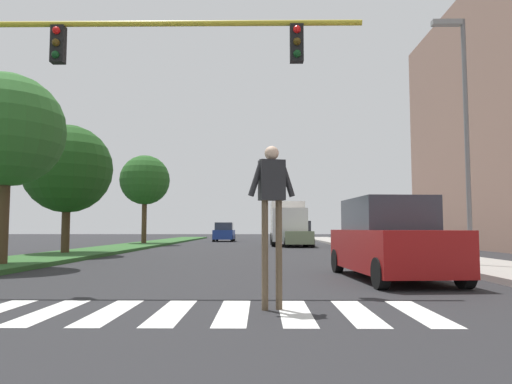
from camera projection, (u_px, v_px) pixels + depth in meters
ground_plane at (247, 248)px, 28.79m from camera, size 140.00×140.00×0.00m
crosswalk at (202, 312)px, 6.86m from camera, size 6.75×2.20×0.01m
median_strip at (116, 248)px, 26.88m from camera, size 3.12×64.00×0.15m
tree_mid at (6, 130)px, 14.65m from camera, size 3.53×3.53×5.90m
tree_far at (67, 169)px, 21.29m from camera, size 3.97×3.97×5.74m
tree_distant at (145, 180)px, 34.90m from camera, size 3.66×3.66×6.47m
sidewalk_right at (380, 249)px, 26.71m from camera, size 3.00×64.00×0.15m
traffic_light_gantry at (57, 78)px, 9.91m from camera, size 9.26×0.30×6.00m
street_lamp_right at (463, 117)px, 14.31m from camera, size 1.02×0.24×7.50m
pedestrian_performer at (272, 200)px, 7.21m from camera, size 0.74×0.33×2.49m
suv_crossing at (390, 240)px, 11.45m from camera, size 2.27×4.73×1.97m
sedan_midblock at (298, 235)px, 31.39m from camera, size 2.00×4.31×1.71m
sedan_distant at (224, 233)px, 43.95m from camera, size 1.88×4.09×1.75m
truck_box_delivery at (288, 223)px, 33.69m from camera, size 2.40×6.20×3.10m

